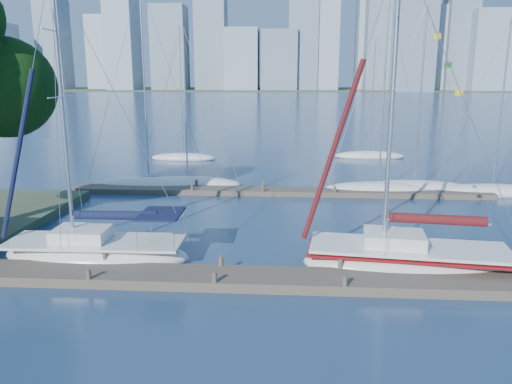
{
  "coord_description": "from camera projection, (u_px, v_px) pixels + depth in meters",
  "views": [
    {
      "loc": [
        2.82,
        -18.79,
        8.16
      ],
      "look_at": [
        1.27,
        4.0,
        2.89
      ],
      "focal_mm": 35.0,
      "sensor_mm": 36.0,
      "label": 1
    }
  ],
  "objects": [
    {
      "name": "bg_boat_1",
      "position": [
        188.0,
        183.0,
        38.17
      ],
      "size": [
        8.46,
        4.29,
        12.02
      ],
      "rotation": [
        0.0,
        0.0,
        -0.27
      ],
      "color": "silver",
      "rests_on": "ground"
    },
    {
      "name": "skyline",
      "position": [
        323.0,
        31.0,
        293.27
      ],
      "size": [
        503.26,
        51.31,
        107.77
      ],
      "color": "#7D91A2",
      "rests_on": "ground"
    },
    {
      "name": "bg_boat_7",
      "position": [
        370.0,
        155.0,
        51.68
      ],
      "size": [
        7.33,
        2.94,
        12.43
      ],
      "rotation": [
        0.0,
        0.0,
        -0.12
      ],
      "color": "silver",
      "rests_on": "ground"
    },
    {
      "name": "near_dock",
      "position": [
        218.0,
        278.0,
        20.24
      ],
      "size": [
        26.0,
        2.0,
        0.4
      ],
      "primitive_type": "cube",
      "color": "#51453B",
      "rests_on": "ground"
    },
    {
      "name": "far_shore",
      "position": [
        286.0,
        90.0,
        331.39
      ],
      "size": [
        800.0,
        100.0,
        1.5
      ],
      "primitive_type": "cube",
      "color": "#38472D",
      "rests_on": "ground"
    },
    {
      "name": "ground",
      "position": [
        218.0,
        283.0,
        20.29
      ],
      "size": [
        700.0,
        700.0,
        0.0
      ],
      "primitive_type": "plane",
      "color": "navy",
      "rests_on": "ground"
    },
    {
      "name": "bg_boat_3",
      "position": [
        378.0,
        189.0,
        36.05
      ],
      "size": [
        8.25,
        4.98,
        13.7
      ],
      "rotation": [
        0.0,
        0.0,
        0.36
      ],
      "color": "silver",
      "rests_on": "ground"
    },
    {
      "name": "bg_boat_6",
      "position": [
        183.0,
        157.0,
        50.55
      ],
      "size": [
        6.71,
        2.71,
        13.3
      ],
      "rotation": [
        0.0,
        0.0,
        -0.11
      ],
      "color": "silver",
      "rests_on": "ground"
    },
    {
      "name": "bg_boat_5",
      "position": [
        492.0,
        191.0,
        35.52
      ],
      "size": [
        8.45,
        2.84,
        12.32
      ],
      "rotation": [
        0.0,
        0.0,
        0.08
      ],
      "color": "silver",
      "rests_on": "ground"
    },
    {
      "name": "bg_boat_0",
      "position": [
        149.0,
        184.0,
        37.71
      ],
      "size": [
        8.85,
        4.94,
        15.09
      ],
      "rotation": [
        0.0,
        0.0,
        0.33
      ],
      "color": "silver",
      "rests_on": "ground"
    },
    {
      "name": "sailboat_maroon",
      "position": [
        408.0,
        247.0,
        21.45
      ],
      "size": [
        9.31,
        3.98,
        13.72
      ],
      "rotation": [
        0.0,
        0.0,
        -0.12
      ],
      "color": "silver",
      "rests_on": "ground"
    },
    {
      "name": "far_dock",
      "position": [
        277.0,
        191.0,
        35.67
      ],
      "size": [
        30.0,
        1.8,
        0.36
      ],
      "primitive_type": "cube",
      "color": "#51453B",
      "rests_on": "ground"
    },
    {
      "name": "sailboat_navy",
      "position": [
        95.0,
        240.0,
        22.43
      ],
      "size": [
        8.52,
        2.89,
        13.14
      ],
      "rotation": [
        0.0,
        0.0,
        0.01
      ],
      "color": "silver",
      "rests_on": "ground"
    },
    {
      "name": "bg_boat_4",
      "position": [
        414.0,
        188.0,
        36.48
      ],
      "size": [
        8.44,
        2.7,
        13.37
      ],
      "rotation": [
        0.0,
        0.0,
        -0.04
      ],
      "color": "silver",
      "rests_on": "ground"
    }
  ]
}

